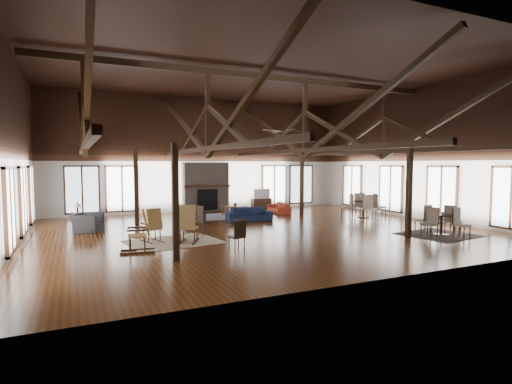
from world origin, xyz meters
name	(u,v)px	position (x,y,z in m)	size (l,w,h in m)	color
floor	(259,230)	(0.00, 0.00, 0.00)	(16.00, 16.00, 0.00)	#552E12
ceiling	(259,70)	(0.00, 0.00, 6.00)	(16.00, 14.00, 0.02)	black
wall_back	(204,155)	(0.00, 7.00, 3.00)	(16.00, 0.02, 6.00)	white
wall_front	(396,141)	(0.00, -7.00, 3.00)	(16.00, 0.02, 6.00)	white
wall_left	(11,147)	(-8.00, 0.00, 3.00)	(0.02, 14.00, 6.00)	white
wall_right	(417,153)	(8.00, 0.00, 3.00)	(0.02, 14.00, 6.00)	white
roof_truss	(259,123)	(0.00, 0.00, 4.03)	(15.60, 14.07, 3.14)	black
post_grid	(259,190)	(0.00, 0.00, 1.52)	(8.16, 7.16, 3.05)	black
fireplace	(206,187)	(0.00, 6.67, 1.29)	(2.50, 0.69, 2.60)	#726357
ceiling_fan	(283,130)	(0.50, -1.00, 3.73)	(1.60, 1.60, 0.75)	black
sofa_navy_front	(249,214)	(0.66, 2.45, 0.29)	(1.99, 0.78, 0.58)	#141D38
sofa_navy_left	(189,214)	(-1.64, 3.99, 0.25)	(0.68, 1.75, 0.51)	#142139
sofa_orange	(279,208)	(3.24, 4.48, 0.26)	(0.68, 1.75, 0.51)	#A2331F
coffee_table	(234,207)	(0.69, 4.30, 0.42)	(1.38, 0.96, 0.48)	brown
vase	(235,204)	(0.76, 4.33, 0.57)	(0.17, 0.17, 0.18)	#B2B2B2
armchair	(87,223)	(-5.93, 2.31, 0.34)	(0.92, 1.06, 0.69)	#29292B
side_table_lamp	(78,218)	(-6.25, 3.40, 0.40)	(0.42, 0.42, 1.07)	black
rocking_chair_a	(153,226)	(-4.08, -0.70, 0.52)	(0.65, 0.94, 1.10)	olive
rocking_chair_b	(188,225)	(-3.09, -1.30, 0.58)	(0.88, 1.07, 1.23)	olive
rocking_chair_c	(141,232)	(-4.64, -2.03, 0.58)	(1.02, 0.65, 1.23)	olive
side_chair_a	(203,218)	(-2.26, -0.20, 0.61)	(0.53, 0.53, 1.05)	black
side_chair_b	(238,233)	(-2.12, -3.16, 0.54)	(0.46, 0.46, 0.93)	black
cafe_table_near	(441,221)	(5.40, -3.66, 0.50)	(1.97, 1.97, 1.01)	black
cafe_table_far	(363,206)	(6.02, 1.25, 0.55)	(2.12, 2.12, 1.09)	black
cup_near	(443,213)	(5.42, -3.68, 0.78)	(0.13, 0.13, 0.10)	#B2B2B2
cup_far	(363,200)	(6.01, 1.26, 0.84)	(0.13, 0.13, 0.11)	#B2B2B2
tv_console	(261,203)	(3.32, 6.75, 0.28)	(1.12, 0.42, 0.56)	black
television	(261,194)	(3.30, 6.75, 0.84)	(0.96, 0.13, 0.55)	#B2B2B2
rug_tan	(174,242)	(-3.48, -0.94, 0.01)	(2.82, 2.21, 0.01)	#C7AF8A
rug_navy	(231,216)	(0.54, 4.39, 0.01)	(3.12, 2.34, 0.01)	#192246
rug_dark	(439,235)	(5.38, -3.58, 0.01)	(2.38, 2.17, 0.01)	black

